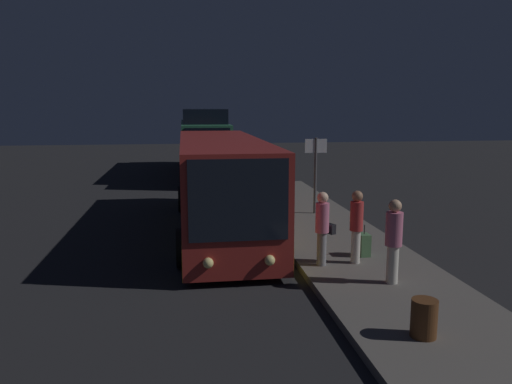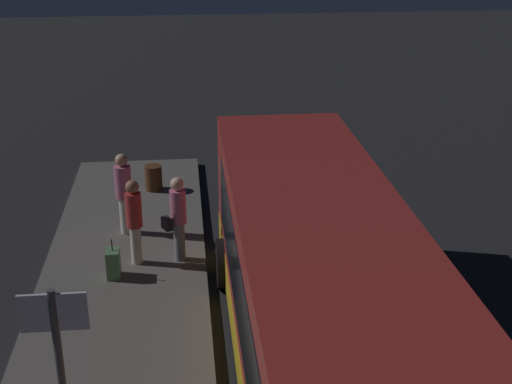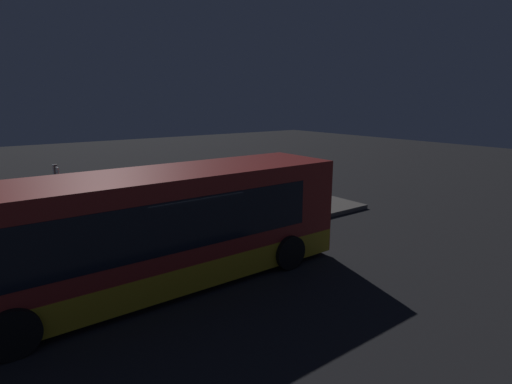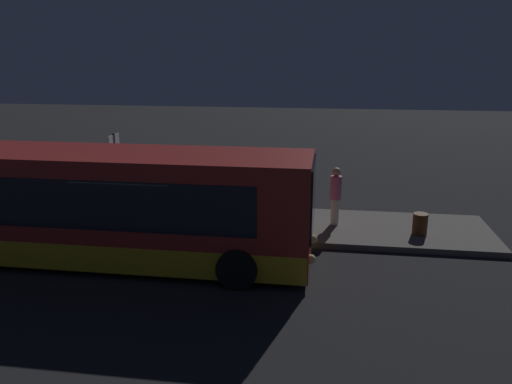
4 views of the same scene
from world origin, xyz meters
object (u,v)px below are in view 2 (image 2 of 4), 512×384
object	(u,v)px
suitcase	(113,264)
sign_post	(59,361)
trash_bin	(154,178)
passenger_with_bags	(124,190)
passenger_boarding	(134,217)
bus_lead	(325,316)
passenger_waiting	(178,215)

from	to	relation	value
suitcase	sign_post	world-z (taller)	sign_post
trash_bin	sign_post	bearing A→B (deg)	175.60
passenger_with_bags	trash_bin	world-z (taller)	passenger_with_bags
passenger_boarding	suitcase	bearing A→B (deg)	-100.23
passenger_boarding	trash_bin	world-z (taller)	passenger_boarding
sign_post	trash_bin	xyz separation A→B (m)	(9.87, -0.76, -1.43)
passenger_boarding	trash_bin	bearing A→B (deg)	113.89
passenger_boarding	sign_post	size ratio (longest dim) A/B	0.66
passenger_boarding	trash_bin	size ratio (longest dim) A/B	2.79
passenger_with_bags	suitcase	bearing A→B (deg)	20.74
bus_lead	passenger_waiting	world-z (taller)	bus_lead
passenger_with_bags	trash_bin	size ratio (longest dim) A/B	2.86
bus_lead	sign_post	bearing A→B (deg)	111.39
bus_lead	passenger_waiting	bearing A→B (deg)	25.12
passenger_with_bags	trash_bin	distance (m)	2.69
bus_lead	passenger_boarding	size ratio (longest dim) A/B	5.92
bus_lead	passenger_boarding	bearing A→B (deg)	33.72
suitcase	trash_bin	size ratio (longest dim) A/B	1.26
suitcase	sign_post	bearing A→B (deg)	178.84
passenger_waiting	passenger_boarding	bearing A→B (deg)	66.98
passenger_with_bags	passenger_waiting	bearing A→B (deg)	63.18
bus_lead	suitcase	distance (m)	5.29
bus_lead	passenger_with_bags	world-z (taller)	bus_lead
passenger_waiting	trash_bin	bearing A→B (deg)	-17.34
passenger_waiting	passenger_with_bags	size ratio (longest dim) A/B	0.97
suitcase	sign_post	distance (m)	5.50
passenger_boarding	passenger_with_bags	bearing A→B (deg)	128.91
passenger_boarding	passenger_waiting	size ratio (longest dim) A/B	1.00
sign_post	trash_bin	bearing A→B (deg)	-4.40
passenger_with_bags	suitcase	xyz separation A→B (m)	(-2.04, 0.11, -0.74)
suitcase	sign_post	xyz separation A→B (m)	(-5.30, 0.11, 1.47)
sign_post	passenger_waiting	bearing A→B (deg)	-13.29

